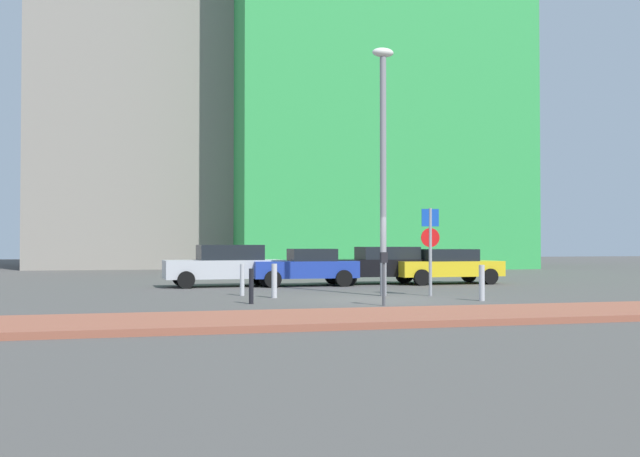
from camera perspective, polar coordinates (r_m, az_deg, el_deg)
The scene contains 15 objects.
ground_plane at distance 21.04m, azimuth 4.43°, elevation -5.70°, with size 120.00×120.00×0.00m, color #4C4947.
sidewalk_brick at distance 16.06m, azimuth 10.49°, elevation -6.84°, with size 40.00×3.11×0.14m, color #93513D.
parked_car_silver at distance 27.56m, azimuth -7.59°, elevation -2.91°, with size 4.59×2.13×1.60m.
parked_car_blue at distance 27.76m, azimuth -1.15°, elevation -3.08°, with size 4.06×1.97×1.44m.
parked_car_black at distance 29.18m, azimuth 4.88°, elevation -2.88°, with size 4.47×1.94×1.51m.
parked_car_yellow at distance 29.65m, azimuth 10.07°, elevation -2.93°, with size 4.44×2.15×1.42m.
parking_sign_post at distance 22.67m, azimuth 8.82°, elevation -0.97°, with size 0.60×0.10×2.77m.
parking_meter at distance 18.96m, azimuth 5.13°, elevation -3.41°, with size 0.18×0.14×1.42m.
street_lamp at distance 22.69m, azimuth 5.07°, elevation 6.17°, with size 0.70×0.36×7.86m.
traffic_bollard_near at distance 21.66m, azimuth -3.68°, elevation -4.20°, with size 0.17×0.17×1.04m, color #B7B7BC.
traffic_bollard_mid at distance 22.67m, azimuth -6.25°, elevation -4.11°, with size 0.14×0.14×1.00m, color #B7B7BC.
traffic_bollard_far at distance 21.03m, azimuth 12.82°, elevation -4.27°, with size 0.16×0.16×1.03m, color #B7B7BC.
traffic_bollard_edge at distance 19.58m, azimuth -5.53°, elevation -4.62°, with size 0.13×0.13×0.96m, color black.
building_colorful_midrise at distance 52.53m, azimuth 3.40°, elevation 12.30°, with size 19.14×15.57×27.84m, color green.
building_under_construction at distance 54.75m, azimuth -13.43°, elevation 8.47°, with size 15.41×15.55×21.65m, color gray.
Camera 1 is at (-6.59, -19.91, 1.65)m, focal length 39.97 mm.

